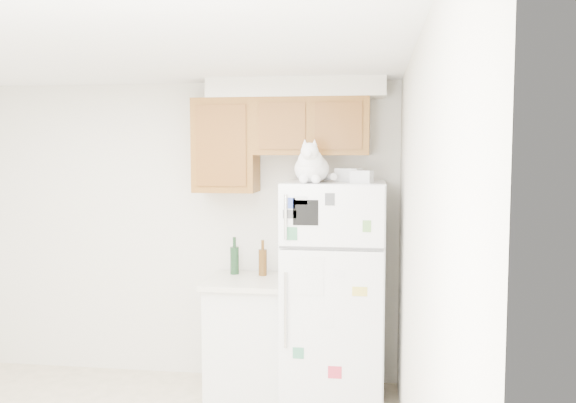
% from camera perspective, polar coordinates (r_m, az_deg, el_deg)
% --- Properties ---
extents(room_shell, '(3.84, 4.04, 2.52)m').
position_cam_1_polar(room_shell, '(3.62, -17.61, 0.40)').
color(room_shell, silver).
rests_on(room_shell, ground_plane).
extents(refrigerator, '(0.76, 0.78, 1.70)m').
position_cam_1_polar(refrigerator, '(4.75, 4.32, -8.43)').
color(refrigerator, white).
rests_on(refrigerator, ground_plane).
extents(base_counter, '(0.64, 0.64, 0.92)m').
position_cam_1_polar(base_counter, '(5.01, -3.73, -12.32)').
color(base_counter, white).
rests_on(base_counter, ground_plane).
extents(cat, '(0.31, 0.46, 0.32)m').
position_cam_1_polar(cat, '(4.45, 2.22, 3.30)').
color(cat, white).
rests_on(cat, refrigerator).
extents(storage_box_back, '(0.21, 0.18, 0.10)m').
position_cam_1_polar(storage_box_back, '(4.68, 5.68, 2.49)').
color(storage_box_back, white).
rests_on(storage_box_back, refrigerator).
extents(storage_box_front, '(0.18, 0.15, 0.09)m').
position_cam_1_polar(storage_box_front, '(4.51, 6.92, 2.33)').
color(storage_box_front, white).
rests_on(storage_box_front, refrigerator).
extents(bottle_green, '(0.07, 0.07, 0.31)m').
position_cam_1_polar(bottle_green, '(5.05, -5.03, -5.06)').
color(bottle_green, '#19381E').
rests_on(bottle_green, base_counter).
extents(bottle_amber, '(0.07, 0.07, 0.29)m').
position_cam_1_polar(bottle_amber, '(4.98, -2.38, -5.28)').
color(bottle_amber, '#593814').
rests_on(bottle_amber, base_counter).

